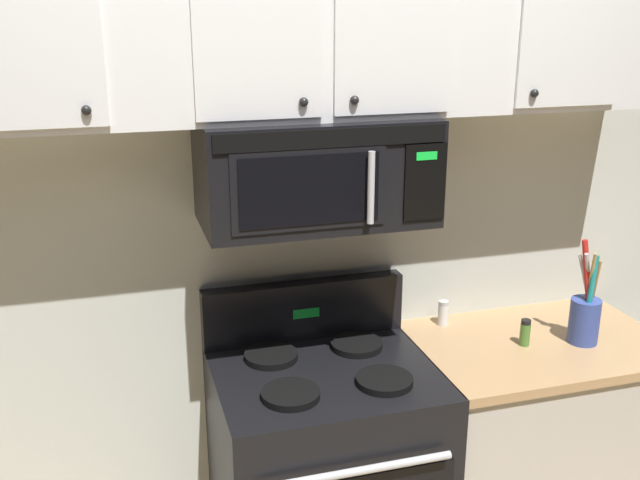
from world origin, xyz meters
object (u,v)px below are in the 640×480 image
stove_range (325,478)px  over_range_microwave (316,170)px  salt_shaker (443,313)px  spice_jar (525,333)px  utensil_crock_blue (585,315)px

stove_range → over_range_microwave: (-0.00, 0.12, 1.11)m
stove_range → over_range_microwave: 1.11m
salt_shaker → spice_jar: (0.21, -0.25, 0.00)m
salt_shaker → spice_jar: spice_jar is taller
stove_range → utensil_crock_blue: bearing=-3.2°
utensil_crock_blue → salt_shaker: bearing=146.2°
over_range_microwave → spice_jar: bearing=-10.0°
over_range_microwave → salt_shaker: (0.55, 0.12, -0.63)m
over_range_microwave → utensil_crock_blue: bearing=-9.9°
stove_range → utensil_crock_blue: (0.98, -0.06, 0.54)m
spice_jar → over_range_microwave: bearing=170.0°
over_range_microwave → salt_shaker: over_range_microwave is taller
stove_range → over_range_microwave: bearing=90.1°
stove_range → utensil_crock_blue: utensil_crock_blue is taller
stove_range → utensil_crock_blue: 1.12m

